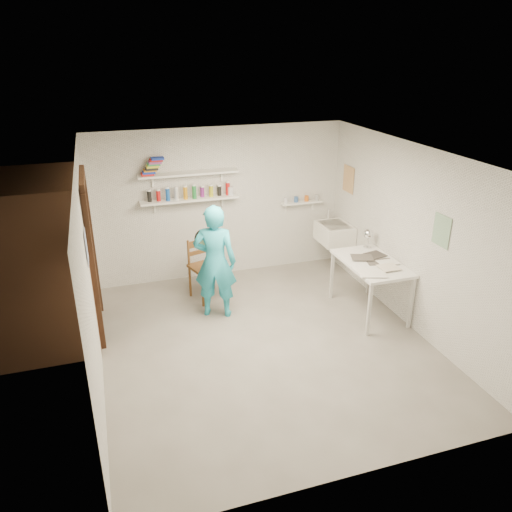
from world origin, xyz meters
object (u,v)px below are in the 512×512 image
object	(u,v)px
belfast_sink	(334,233)
wooden_chair	(208,267)
man	(215,262)
wall_clock	(205,239)
desk_lamp	(369,234)
work_table	(369,287)

from	to	relation	value
belfast_sink	wooden_chair	world-z (taller)	wooden_chair
wooden_chair	man	bearing A→B (deg)	-108.06
wall_clock	belfast_sink	bearing A→B (deg)	35.84
belfast_sink	desk_lamp	bearing A→B (deg)	-84.72
man	wooden_chair	size ratio (longest dim) A/B	1.60
man	desk_lamp	xyz separation A→B (m)	(2.25, -0.14, 0.20)
wooden_chair	work_table	bearing A→B (deg)	-46.41
desk_lamp	wooden_chair	bearing A→B (deg)	163.50
belfast_sink	man	size ratio (longest dim) A/B	0.37
work_table	desk_lamp	bearing A→B (deg)	67.58
man	wooden_chair	distance (m)	0.61
belfast_sink	wall_clock	xyz separation A→B (m)	(-2.25, -0.56, 0.37)
wooden_chair	wall_clock	bearing A→B (deg)	-122.58
belfast_sink	work_table	bearing A→B (deg)	-94.57
belfast_sink	desk_lamp	world-z (taller)	desk_lamp
work_table	desk_lamp	distance (m)	0.79
wall_clock	work_table	size ratio (longest dim) A/B	0.25
wooden_chair	belfast_sink	bearing A→B (deg)	-11.03
wall_clock	desk_lamp	xyz separation A→B (m)	(2.33, -0.34, -0.07)
belfast_sink	wooden_chair	distance (m)	2.18
man	wall_clock	distance (m)	0.35
wall_clock	wooden_chair	size ratio (longest dim) A/B	0.29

